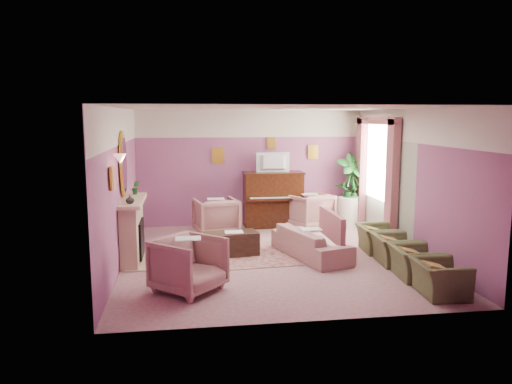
{
  "coord_description": "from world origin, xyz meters",
  "views": [
    {
      "loc": [
        -1.6,
        -9.03,
        2.66
      ],
      "look_at": [
        -0.24,
        0.4,
        1.2
      ],
      "focal_mm": 35.0,
      "sensor_mm": 36.0,
      "label": 1
    }
  ],
  "objects": [
    {
      "name": "stripe_panel",
      "position": [
        2.73,
        1.3,
        1.07
      ],
      "size": [
        0.01,
        3.0,
        2.15
      ],
      "primitive_type": "cube",
      "color": "#A1AB92",
      "rests_on": "wall_right"
    },
    {
      "name": "sofa",
      "position": [
        0.74,
        -0.06,
        0.38
      ],
      "size": [
        0.63,
        1.89,
        0.76
      ],
      "primitive_type": "imported",
      "color": "#A77973",
      "rests_on": "floor"
    },
    {
      "name": "mirror_frame",
      "position": [
        -2.7,
        0.2,
        1.8
      ],
      "size": [
        0.04,
        0.72,
        1.2
      ],
      "primitive_type": "ellipsoid",
      "color": "gold",
      "rests_on": "wall_left"
    },
    {
      "name": "table_paper",
      "position": [
        -0.69,
        0.28,
        0.46
      ],
      "size": [
        0.35,
        0.28,
        0.01
      ],
      "primitive_type": "cube",
      "color": "white",
      "rests_on": "coffee_table"
    },
    {
      "name": "side_plant_big",
      "position": [
        2.34,
        2.51,
        0.87
      ],
      "size": [
        0.3,
        0.3,
        0.34
      ],
      "primitive_type": "imported",
      "color": "#18531C",
      "rests_on": "side_table"
    },
    {
      "name": "sofa_throw",
      "position": [
        1.14,
        -0.06,
        0.6
      ],
      "size": [
        0.1,
        1.43,
        0.52
      ],
      "primitive_type": "cube",
      "color": "#965259",
      "rests_on": "sofa"
    },
    {
      "name": "fireplace_surround",
      "position": [
        -2.59,
        0.2,
        0.55
      ],
      "size": [
        0.3,
        1.4,
        1.1
      ],
      "primitive_type": "cube",
      "color": "tan",
      "rests_on": "floor"
    },
    {
      "name": "television",
      "position": [
        0.5,
        2.63,
        1.6
      ],
      "size": [
        0.8,
        0.12,
        0.48
      ],
      "primitive_type": "imported",
      "color": "black",
      "rests_on": "piano"
    },
    {
      "name": "floor",
      "position": [
        0.0,
        0.0,
        0.0
      ],
      "size": [
        5.5,
        6.0,
        0.01
      ],
      "primitive_type": "cube",
      "color": "gray",
      "rests_on": "ground"
    },
    {
      "name": "print_back_mid",
      "position": [
        0.5,
        2.96,
        2.0
      ],
      "size": [
        0.22,
        0.03,
        0.26
      ],
      "primitive_type": "cube",
      "color": "gold",
      "rests_on": "wall_back"
    },
    {
      "name": "piano_keyshelf",
      "position": [
        0.5,
        2.33,
        0.72
      ],
      "size": [
        1.3,
        0.12,
        0.06
      ],
      "primitive_type": "cube",
      "color": "black",
      "rests_on": "piano"
    },
    {
      "name": "olive_chair_b",
      "position": [
        2.13,
        -1.52,
        0.35
      ],
      "size": [
        0.57,
        0.81,
        0.7
      ],
      "primitive_type": "imported",
      "color": "#4E5630",
      "rests_on": "floor"
    },
    {
      "name": "ceiling",
      "position": [
        0.0,
        0.0,
        2.8
      ],
      "size": [
        5.5,
        6.0,
        0.01
      ],
      "primitive_type": "cube",
      "color": "beige",
      "rests_on": "wall_back"
    },
    {
      "name": "mantel_vase",
      "position": [
        -2.55,
        -0.3,
        1.23
      ],
      "size": [
        0.16,
        0.16,
        0.16
      ],
      "primitive_type": "imported",
      "color": "silver",
      "rests_on": "mantel_shelf"
    },
    {
      "name": "mirror_glass",
      "position": [
        -2.67,
        0.2,
        1.8
      ],
      "size": [
        0.01,
        0.6,
        1.06
      ],
      "primitive_type": "ellipsoid",
      "color": "silver",
      "rests_on": "wall_left"
    },
    {
      "name": "hearth",
      "position": [
        -2.39,
        0.2,
        0.01
      ],
      "size": [
        0.55,
        1.5,
        0.02
      ],
      "primitive_type": "cube",
      "color": "tan",
      "rests_on": "floor"
    },
    {
      "name": "side_table",
      "position": [
        2.34,
        2.51,
        0.35
      ],
      "size": [
        0.52,
        0.52,
        0.7
      ],
      "primitive_type": "cylinder",
      "color": "white",
      "rests_on": "floor"
    },
    {
      "name": "floral_armchair_front",
      "position": [
        -1.57,
        -1.63,
        0.47
      ],
      "size": [
        0.9,
        0.9,
        0.93
      ],
      "primitive_type": "imported",
      "color": "#A77973",
      "rests_on": "floor"
    },
    {
      "name": "piano_top",
      "position": [
        0.5,
        2.68,
        1.31
      ],
      "size": [
        1.45,
        0.65,
        0.04
      ],
      "primitive_type": "cube",
      "color": "black",
      "rests_on": "piano"
    },
    {
      "name": "area_rug",
      "position": [
        -0.55,
        0.22,
        0.01
      ],
      "size": [
        2.62,
        1.98,
        0.01
      ],
      "primitive_type": "cube",
      "rotation": [
        0.0,
        0.0,
        0.07
      ],
      "color": "#9A625C",
      "rests_on": "floor"
    },
    {
      "name": "wall_left",
      "position": [
        -2.75,
        0.0,
        1.4
      ],
      "size": [
        0.02,
        6.0,
        2.8
      ],
      "primitive_type": "cube",
      "color": "#774C7A",
      "rests_on": "floor"
    },
    {
      "name": "mantel_shelf",
      "position": [
        -2.56,
        0.2,
        1.12
      ],
      "size": [
        0.4,
        1.55,
        0.07
      ],
      "primitive_type": "cube",
      "color": "tan",
      "rests_on": "fireplace_surround"
    },
    {
      "name": "wall_right",
      "position": [
        2.75,
        0.0,
        1.4
      ],
      "size": [
        0.02,
        6.0,
        2.8
      ],
      "primitive_type": "cube",
      "color": "#774C7A",
      "rests_on": "floor"
    },
    {
      "name": "print_back_right",
      "position": [
        1.55,
        2.96,
        1.78
      ],
      "size": [
        0.26,
        0.03,
        0.34
      ],
      "primitive_type": "cube",
      "color": "gold",
      "rests_on": "wall_back"
    },
    {
      "name": "pelmet",
      "position": [
        2.62,
        1.55,
        2.56
      ],
      "size": [
        0.16,
        2.2,
        0.16
      ],
      "primitive_type": "cube",
      "color": "#965259",
      "rests_on": "wall_right"
    },
    {
      "name": "olive_chair_d",
      "position": [
        2.13,
        0.12,
        0.35
      ],
      "size": [
        0.57,
        0.81,
        0.7
      ],
      "primitive_type": "imported",
      "color": "#4E5630",
      "rests_on": "floor"
    },
    {
      "name": "side_plant_small",
      "position": [
        2.46,
        2.41,
        0.84
      ],
      "size": [
        0.16,
        0.16,
        0.28
      ],
      "primitive_type": "imported",
      "color": "#18531C",
      "rests_on": "side_table"
    },
    {
      "name": "picture_rail_band",
      "position": [
        0.0,
        2.99,
        2.47
      ],
      "size": [
        5.5,
        0.01,
        0.65
      ],
      "primitive_type": "cube",
      "color": "silver",
      "rests_on": "wall_back"
    },
    {
      "name": "olive_chair_c",
      "position": [
        2.13,
        -0.7,
        0.35
      ],
      "size": [
        0.57,
        0.81,
        0.7
      ],
      "primitive_type": "imported",
      "color": "#4E5630",
      "rests_on": "floor"
    },
    {
      "name": "piano",
      "position": [
        0.5,
        2.68,
        0.65
      ],
      "size": [
        1.4,
        0.6,
        1.3
      ],
      "primitive_type": "cube",
      "color": "black",
      "rests_on": "floor"
    },
    {
      "name": "palm_plant",
      "position": [
        2.4,
        2.51,
        1.06
      ],
      "size": [
        0.76,
        0.76,
        1.44
      ],
      "primitive_type": "imported",
      "color": "#18531C",
      "rests_on": "palm_pot"
    },
    {
      "name": "sconce_shade",
      "position": [
        -2.62,
        -0.85,
        1.98
      ],
      "size": [
        0.2,
        0.2,
        0.16
      ],
      "primitive_type": "cone",
      "color": "#FFC3A2",
      "rests_on": "wall_left"
    },
    {
      "name": "floral_armchair_right",
      "position": [
        1.32,
        2.34,
        0.47
      ],
      "size": [
        0.9,
        0.9,
        0.93
      ],
      "primitive_type": "imported",
      "color": "#A77973",
      "rests_on": "floor"
    },
    {
      "name": "floral_armchair_left",
      "position": [
        -0.93,
        1.94,
        0.47
      ],
      "size": [
        0.9,
        0.9,
        0.93
      ],
      "primitive_type": "imported",
      "color": "#A77973",
      "rests_on": "floor"
    },
    {
      "name": "curtain_right",
      "position": [
        2.62,
        2.47,
        1.3
      ],
      "size": [
        0.16,
        0.34,
        2.6
      ],
      "primitive_type": "cube",
      "color": "#965259",
      "rests_on": "floor"
    },
    {
      "name": "window_blind",
      "position": [
        2.7,
        1.55,
        1.7
      ],
      "size": [
        0.03,
        1.4,
        1.8
      ],
      "primitive_type": "cube",
      "color": "white",
      "rests_on": "wall_right"
    },
    {
      "name": "coffee_table",
      "position": [
        -0.74,
        0.28,
        0.23
      ],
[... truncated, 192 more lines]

